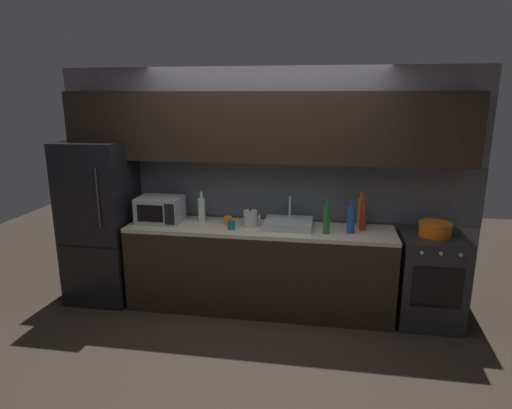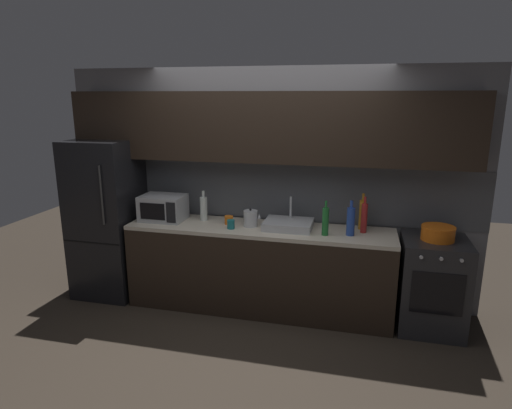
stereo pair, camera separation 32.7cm
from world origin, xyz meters
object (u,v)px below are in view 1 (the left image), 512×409
at_px(refrigerator, 101,222).
at_px(wine_bottle_clear, 202,209).
at_px(kettle, 250,219).
at_px(mug_orange, 228,221).
at_px(cooking_pot, 435,229).
at_px(oven_range, 429,279).
at_px(wine_bottle_amber, 361,212).
at_px(wine_bottle_blue, 351,219).
at_px(mug_teal, 231,225).
at_px(microwave, 160,210).
at_px(wine_bottle_red, 363,215).
at_px(wine_bottle_green, 326,220).

bearing_deg(refrigerator, wine_bottle_clear, 5.41).
distance_m(kettle, wine_bottle_clear, 0.56).
relative_size(mug_orange, cooking_pot, 0.29).
xyz_separation_m(refrigerator, cooking_pot, (3.46, 0.00, 0.09)).
bearing_deg(oven_range, wine_bottle_clear, 177.40).
bearing_deg(wine_bottle_amber, mug_orange, -173.56).
bearing_deg(wine_bottle_blue, cooking_pot, 3.34).
bearing_deg(mug_orange, mug_teal, -65.64).
distance_m(wine_bottle_clear, cooking_pot, 2.35).
bearing_deg(microwave, wine_bottle_blue, -1.88).
xyz_separation_m(kettle, wine_bottle_clear, (-0.55, 0.10, 0.05)).
distance_m(wine_bottle_clear, wine_bottle_blue, 1.56).
bearing_deg(mug_teal, cooking_pot, 3.47).
relative_size(oven_range, mug_teal, 9.79).
bearing_deg(cooking_pot, oven_range, -165.07).
height_order(oven_range, mug_teal, mug_teal).
relative_size(oven_range, wine_bottle_clear, 2.78).
height_order(wine_bottle_blue, mug_teal, wine_bottle_blue).
relative_size(microwave, wine_bottle_amber, 1.25).
xyz_separation_m(refrigerator, oven_range, (3.45, -0.00, -0.42)).
relative_size(refrigerator, cooking_pot, 5.76).
distance_m(microwave, wine_bottle_amber, 2.09).
bearing_deg(wine_bottle_blue, wine_bottle_red, 44.05).
distance_m(wine_bottle_amber, cooking_pot, 0.72).
xyz_separation_m(wine_bottle_red, wine_bottle_blue, (-0.12, -0.12, -0.01)).
bearing_deg(wine_bottle_blue, wine_bottle_green, -166.73).
bearing_deg(wine_bottle_red, cooking_pot, -6.19).
height_order(mug_orange, cooking_pot, cooking_pot).
height_order(kettle, cooking_pot, kettle).
bearing_deg(microwave, mug_orange, 1.08).
xyz_separation_m(wine_bottle_green, wine_bottle_blue, (0.24, 0.06, 0.00)).
bearing_deg(microwave, refrigerator, -178.45).
relative_size(oven_range, wine_bottle_red, 2.50).
distance_m(wine_bottle_amber, mug_orange, 1.37).
xyz_separation_m(wine_bottle_clear, cooking_pot, (2.35, -0.10, -0.07)).
xyz_separation_m(kettle, wine_bottle_amber, (1.11, 0.18, 0.07)).
height_order(oven_range, wine_bottle_clear, wine_bottle_clear).
xyz_separation_m(oven_range, cooking_pot, (0.01, 0.00, 0.52)).
xyz_separation_m(mug_orange, mug_teal, (0.07, -0.15, 0.00)).
distance_m(oven_range, kettle, 1.87).
distance_m(refrigerator, mug_orange, 1.42).
xyz_separation_m(refrigerator, wine_bottle_clear, (1.11, 0.11, 0.16)).
xyz_separation_m(kettle, cooking_pot, (1.80, -0.01, -0.02)).
height_order(wine_bottle_green, wine_bottle_blue, wine_bottle_blue).
distance_m(microwave, kettle, 0.98).
bearing_deg(wine_bottle_blue, wine_bottle_amber, 65.33).
height_order(wine_bottle_red, mug_teal, wine_bottle_red).
relative_size(refrigerator, kettle, 9.21).
distance_m(refrigerator, cooking_pot, 3.46).
xyz_separation_m(refrigerator, wine_bottle_amber, (2.77, 0.18, 0.18)).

